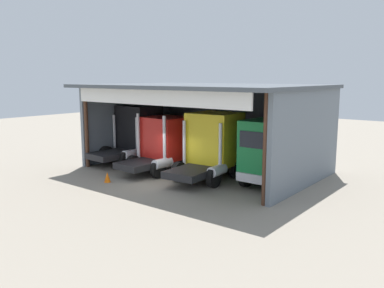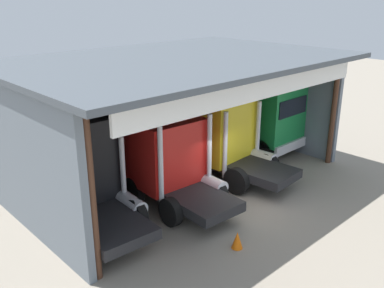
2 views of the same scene
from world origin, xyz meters
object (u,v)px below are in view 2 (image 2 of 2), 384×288
Objects in this scene: truck_black_right_bay at (80,172)px; traffic_cone at (237,240)px; truck_red_yard_outside at (169,159)px; truck_yellow_center_left_bay at (222,133)px; truck_green_center_bay at (265,117)px; oil_drum at (56,167)px; tool_cart at (169,135)px.

truck_black_right_bay is 5.65m from traffic_cone.
truck_red_yard_outside is 0.93× the size of truck_yellow_center_left_bay.
truck_yellow_center_left_bay reaches higher than truck_green_center_bay.
truck_green_center_bay is (3.50, 0.38, -0.08)m from truck_yellow_center_left_bay.
truck_black_right_bay reaches higher than oil_drum.
truck_red_yard_outside is 6.85m from truck_green_center_bay.
truck_yellow_center_left_bay is 5.18× the size of tool_cart.
truck_yellow_center_left_bay is (6.56, -0.42, 0.00)m from truck_black_right_bay.
truck_green_center_bay is at bearing 3.61° from truck_black_right_bay.
truck_yellow_center_left_bay is (3.31, 0.36, 0.20)m from truck_red_yard_outside.
truck_red_yard_outside is at bearing 5.69° from truck_green_center_bay.
truck_black_right_bay reaches higher than truck_red_yard_outside.
oil_drum is 6.35m from tool_cart.
truck_green_center_bay is at bearing -25.64° from oil_drum.
traffic_cone is at bearing -118.23° from tool_cart.
truck_red_yard_outside is (3.25, -0.78, -0.20)m from truck_black_right_bay.
truck_yellow_center_left_bay reaches higher than oil_drum.
truck_green_center_bay is 8.89× the size of traffic_cone.
truck_yellow_center_left_bay is 5.78× the size of oil_drum.
oil_drum is 0.90× the size of tool_cart.
oil_drum is (-2.14, 5.03, -1.27)m from truck_red_yard_outside.
tool_cart is (-2.60, 4.27, -1.34)m from truck_green_center_bay.
oil_drum is (1.11, 4.25, -1.47)m from truck_black_right_bay.
traffic_cone is (2.67, -4.70, -1.64)m from truck_black_right_bay.
oil_drum is (-5.45, 4.67, -1.47)m from truck_yellow_center_left_bay.
truck_black_right_bay is at bearing -150.48° from tool_cart.
oil_drum is 1.60× the size of traffic_cone.
truck_yellow_center_left_bay is 3.52m from truck_green_center_bay.
oil_drum is at bearing 135.11° from truck_yellow_center_left_bay.
truck_yellow_center_left_bay is 7.33m from oil_drum.
oil_drum is at bearing 99.84° from traffic_cone.
truck_black_right_bay is 3.35m from truck_red_yard_outside.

